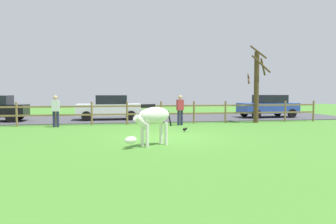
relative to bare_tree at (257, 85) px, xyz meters
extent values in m
plane|color=#47842D|center=(-6.12, -4.78, -2.25)|extent=(60.00, 60.00, 0.00)
cube|color=#47474C|center=(-6.12, 4.52, -2.22)|extent=(28.00, 7.40, 0.05)
cylinder|color=olive|center=(-13.29, 0.22, -1.61)|extent=(0.11, 0.11, 1.28)
cylinder|color=olive|center=(-11.38, 0.22, -1.61)|extent=(0.11, 0.11, 1.28)
cylinder|color=olive|center=(-9.47, 0.22, -1.61)|extent=(0.11, 0.11, 1.28)
cylinder|color=olive|center=(-7.56, 0.22, -1.61)|extent=(0.11, 0.11, 1.28)
cylinder|color=olive|center=(-5.64, 0.22, -1.61)|extent=(0.11, 0.11, 1.28)
cylinder|color=olive|center=(-3.73, 0.22, -1.61)|extent=(0.11, 0.11, 1.28)
cylinder|color=olive|center=(-1.82, 0.22, -1.61)|extent=(0.11, 0.11, 1.28)
cylinder|color=olive|center=(0.09, 0.22, -1.61)|extent=(0.11, 0.11, 1.28)
cylinder|color=olive|center=(2.01, 0.22, -1.61)|extent=(0.11, 0.11, 1.28)
cylinder|color=olive|center=(3.92, 0.22, -1.61)|extent=(0.11, 0.11, 1.28)
cube|color=olive|center=(-6.60, 0.22, -1.67)|extent=(21.03, 0.06, 0.09)
cube|color=olive|center=(-6.60, 0.22, -1.22)|extent=(21.03, 0.06, 0.09)
cylinder|color=#513A23|center=(0.01, 0.04, -0.16)|extent=(0.29, 0.29, 4.18)
cylinder|color=#513A23|center=(0.27, -0.22, 1.02)|extent=(0.65, 0.64, 0.96)
cylinder|color=#513A23|center=(-0.12, -0.40, 1.84)|extent=(0.96, 0.37, 0.79)
cylinder|color=#513A23|center=(-0.42, 0.20, 0.35)|extent=(0.45, 0.94, 0.65)
cylinder|color=#513A23|center=(0.00, -0.52, 1.16)|extent=(1.18, 0.12, 1.01)
ellipsoid|color=white|center=(-6.94, -6.69, -1.22)|extent=(1.31, 1.03, 0.56)
cylinder|color=white|center=(-7.22, -7.01, -1.86)|extent=(0.11, 0.11, 0.78)
cylinder|color=white|center=(-7.36, -6.77, -1.86)|extent=(0.11, 0.11, 0.78)
cylinder|color=white|center=(-6.53, -6.61, -1.86)|extent=(0.11, 0.11, 0.78)
cylinder|color=white|center=(-6.67, -6.37, -1.86)|extent=(0.11, 0.11, 0.78)
cylinder|color=white|center=(-7.40, -6.95, -1.40)|extent=(0.63, 0.50, 0.51)
ellipsoid|color=white|center=(-7.77, -7.16, -1.97)|extent=(0.48, 0.39, 0.24)
cube|color=black|center=(-7.16, -6.81, -0.90)|extent=(0.51, 0.31, 0.12)
cylinder|color=black|center=(-6.36, -6.36, -1.37)|extent=(0.19, 0.14, 0.54)
cylinder|color=black|center=(-5.13, -3.38, -2.22)|extent=(0.01, 0.01, 0.06)
cylinder|color=black|center=(-5.13, -3.42, -2.22)|extent=(0.01, 0.01, 0.06)
ellipsoid|color=black|center=(-5.13, -3.40, -2.13)|extent=(0.18, 0.10, 0.12)
sphere|color=black|center=(-5.04, -3.40, -2.08)|extent=(0.07, 0.07, 0.07)
cylinder|color=black|center=(-14.14, 2.08, -1.90)|extent=(0.60, 0.19, 0.60)
cylinder|color=black|center=(-14.18, 3.78, -1.90)|extent=(0.60, 0.19, 0.60)
cube|color=white|center=(-8.59, 3.08, -1.55)|extent=(4.03, 1.78, 0.70)
cube|color=black|center=(-8.44, 3.08, -0.92)|extent=(1.93, 1.60, 0.56)
cylinder|color=black|center=(-9.92, 2.20, -1.90)|extent=(0.60, 0.19, 0.60)
cylinder|color=black|center=(-9.95, 3.90, -1.90)|extent=(0.60, 0.19, 0.60)
cylinder|color=black|center=(-7.22, 2.25, -1.90)|extent=(0.60, 0.19, 0.60)
cylinder|color=black|center=(-7.25, 3.95, -1.90)|extent=(0.60, 0.19, 0.60)
cube|color=#2D4CAD|center=(2.33, 2.99, -1.55)|extent=(4.10, 1.96, 0.70)
cube|color=black|center=(2.48, 3.00, -0.92)|extent=(2.00, 1.69, 0.56)
cylinder|color=black|center=(1.04, 2.05, -1.90)|extent=(0.61, 0.22, 0.60)
cylinder|color=black|center=(0.92, 3.75, -1.90)|extent=(0.61, 0.22, 0.60)
cylinder|color=black|center=(3.73, 2.23, -1.90)|extent=(0.61, 0.22, 0.60)
cylinder|color=black|center=(3.62, 3.92, -1.90)|extent=(0.61, 0.22, 0.60)
cylinder|color=#232847|center=(-4.81, -0.63, -1.84)|extent=(0.14, 0.14, 0.82)
cylinder|color=#232847|center=(-4.64, -0.59, -1.84)|extent=(0.14, 0.14, 0.82)
cube|color=#B7333D|center=(-4.73, -0.61, -1.14)|extent=(0.40, 0.29, 0.58)
sphere|color=tan|center=(-4.73, -0.61, -0.72)|extent=(0.22, 0.22, 0.22)
cylinder|color=#232847|center=(-11.32, -0.38, -1.84)|extent=(0.14, 0.14, 0.82)
cylinder|color=#232847|center=(-11.14, -0.39, -1.84)|extent=(0.14, 0.14, 0.82)
cube|color=silver|center=(-11.23, -0.38, -1.14)|extent=(0.37, 0.24, 0.58)
sphere|color=tan|center=(-11.23, -0.38, -0.72)|extent=(0.22, 0.22, 0.22)
camera|label=1|loc=(-8.29, -16.91, -0.43)|focal=32.86mm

